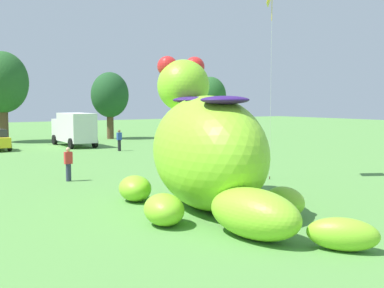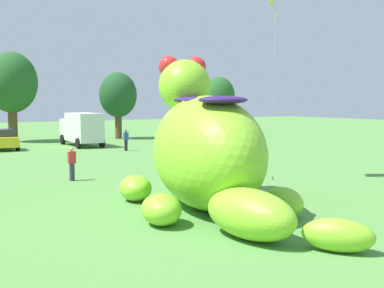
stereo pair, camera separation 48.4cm
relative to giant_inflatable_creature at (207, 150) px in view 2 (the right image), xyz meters
The scene contains 10 objects.
ground_plane 2.22m from the giant_inflatable_creature, 79.54° to the left, with size 160.00×160.00×0.00m, color #568E42.
giant_inflatable_creature is the anchor object (origin of this frame).
car_yellow 27.32m from the giant_inflatable_creature, 93.72° to the left, with size 2.08×4.17×1.72m.
box_truck 27.73m from the giant_inflatable_creature, 79.87° to the left, with size 2.49×6.45×2.95m.
tree_mid_left 35.40m from the giant_inflatable_creature, 88.83° to the left, with size 4.95×4.95×8.78m.
tree_centre_left 35.33m from the giant_inflatable_creature, 71.56° to the left, with size 3.96×3.96×7.03m.
tree_centre 43.68m from the giant_inflatable_creature, 54.12° to the left, with size 3.94×3.94×6.99m.
spectator_near_inflatable 12.01m from the giant_inflatable_creature, 44.57° to the left, with size 0.38×0.26×1.71m.
spectator_mid_field 22.23m from the giant_inflatable_creature, 73.19° to the left, with size 0.38×0.26×1.71m.
spectator_by_cars 9.30m from the giant_inflatable_creature, 103.77° to the left, with size 0.38×0.26×1.71m.
Camera 2 is at (-10.35, -15.71, 4.04)m, focal length 46.39 mm.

